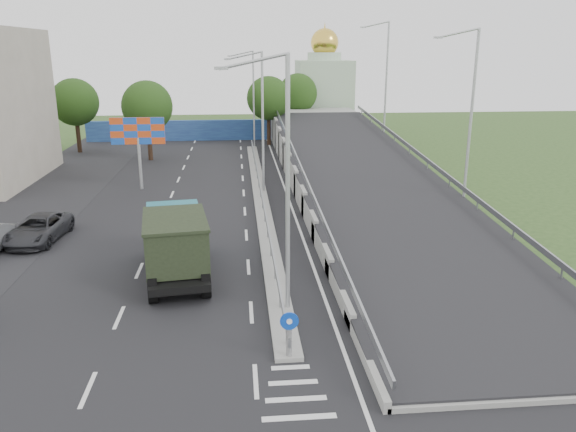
{
  "coord_description": "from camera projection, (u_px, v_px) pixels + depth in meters",
  "views": [
    {
      "loc": [
        -1.61,
        -14.93,
        10.34
      ],
      "look_at": [
        0.89,
        12.36,
        2.2
      ],
      "focal_mm": 35.0,
      "sensor_mm": 36.0,
      "label": 1
    }
  ],
  "objects": [
    {
      "name": "lamp_post_mid",
      "position": [
        260.0,
        115.0,
        40.51
      ],
      "size": [
        2.74,
        0.18,
        10.08
      ],
      "color": "#B2B5B7",
      "rests_on": "median"
    },
    {
      "name": "lamp_post_far",
      "position": [
        252.0,
        94.0,
        59.6
      ],
      "size": [
        2.74,
        0.18,
        10.08
      ],
      "color": "#B2B5B7",
      "rests_on": "median"
    },
    {
      "name": "tree_left_mid",
      "position": [
        147.0,
        106.0,
        53.17
      ],
      "size": [
        4.8,
        4.8,
        7.6
      ],
      "color": "black",
      "rests_on": "ground"
    },
    {
      "name": "parked_car_c",
      "position": [
        39.0,
        229.0,
        31.38
      ],
      "size": [
        2.85,
        5.34,
        1.43
      ],
      "primitive_type": "imported",
      "rotation": [
        0.0,
        0.0,
        -0.1
      ],
      "color": "#2C2D31",
      "rests_on": "ground"
    },
    {
      "name": "tree_left_far",
      "position": [
        75.0,
        102.0,
        57.24
      ],
      "size": [
        4.8,
        4.8,
        7.6
      ],
      "color": "black",
      "rests_on": "ground"
    },
    {
      "name": "billboard",
      "position": [
        138.0,
        135.0,
        42.08
      ],
      "size": [
        4.0,
        0.24,
        5.5
      ],
      "color": "#B2B5B7",
      "rests_on": "ground"
    },
    {
      "name": "parking_strip",
      "position": [
        8.0,
        222.0,
        35.03
      ],
      "size": [
        8.0,
        90.0,
        0.05
      ],
      "primitive_type": "cube",
      "color": "black",
      "rests_on": "ground"
    },
    {
      "name": "sign_bollard",
      "position": [
        289.0,
        334.0,
        19.12
      ],
      "size": [
        0.64,
        0.23,
        1.67
      ],
      "color": "black",
      "rests_on": "median"
    },
    {
      "name": "tree_ramp_far",
      "position": [
        298.0,
        93.0,
        68.89
      ],
      "size": [
        4.8,
        4.8,
        7.6
      ],
      "color": "black",
      "rests_on": "ground"
    },
    {
      "name": "ground",
      "position": [
        296.0,
        398.0,
        17.33
      ],
      "size": [
        160.0,
        160.0,
        0.0
      ],
      "primitive_type": "plane",
      "color": "#2D4C1E",
      "rests_on": "ground"
    },
    {
      "name": "church",
      "position": [
        324.0,
        89.0,
        73.97
      ],
      "size": [
        7.0,
        7.0,
        13.8
      ],
      "color": "#B2CCAD",
      "rests_on": "ground"
    },
    {
      "name": "overpass_ramp",
      "position": [
        364.0,
        174.0,
        40.4
      ],
      "size": [
        10.0,
        50.0,
        3.5
      ],
      "color": "gray",
      "rests_on": "ground"
    },
    {
      "name": "tree_median_far",
      "position": [
        269.0,
        98.0,
        61.85
      ],
      "size": [
        4.8,
        4.8,
        7.6
      ],
      "color": "black",
      "rests_on": "ground"
    },
    {
      "name": "median",
      "position": [
        261.0,
        198.0,
        40.22
      ],
      "size": [
        1.0,
        44.0,
        0.2
      ],
      "primitive_type": "cube",
      "color": "gray",
      "rests_on": "ground"
    },
    {
      "name": "road_surface",
      "position": [
        217.0,
        217.0,
        36.16
      ],
      "size": [
        26.0,
        90.0,
        0.04
      ],
      "primitive_type": "cube",
      "color": "black",
      "rests_on": "ground"
    },
    {
      "name": "lamp_post_near",
      "position": [
        283.0,
        173.0,
        21.42
      ],
      "size": [
        2.74,
        0.18,
        10.08
      ],
      "color": "#B2B5B7",
      "rests_on": "median"
    },
    {
      "name": "dump_truck",
      "position": [
        175.0,
        241.0,
        26.26
      ],
      "size": [
        3.54,
        7.4,
        3.14
      ],
      "rotation": [
        0.0,
        0.0,
        0.14
      ],
      "color": "black",
      "rests_on": "ground"
    },
    {
      "name": "median_guardrail",
      "position": [
        261.0,
        190.0,
        40.03
      ],
      "size": [
        0.09,
        44.0,
        0.71
      ],
      "color": "gray",
      "rests_on": "median"
    },
    {
      "name": "blue_wall",
      "position": [
        216.0,
        130.0,
        66.28
      ],
      "size": [
        30.0,
        0.5,
        2.4
      ],
      "primitive_type": "cube",
      "color": "navy",
      "rests_on": "ground"
    }
  ]
}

